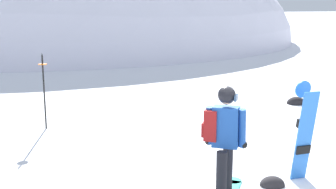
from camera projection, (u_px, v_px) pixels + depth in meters
ridge_peak_main at (59, 41)px, 34.45m from camera, size 36.67×33.00×17.70m
snowboarder_main at (223, 141)px, 6.16m from camera, size 1.21×1.53×1.71m
spare_snowboard at (304, 131)px, 6.94m from camera, size 0.28×0.28×1.64m
piste_marker_near at (44, 86)px, 9.89m from camera, size 0.20×0.20×1.76m
rock_dark at (272, 185)px, 6.92m from camera, size 0.41×0.35×0.29m
rock_mid at (296, 104)px, 12.63m from camera, size 0.56×0.48×0.40m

